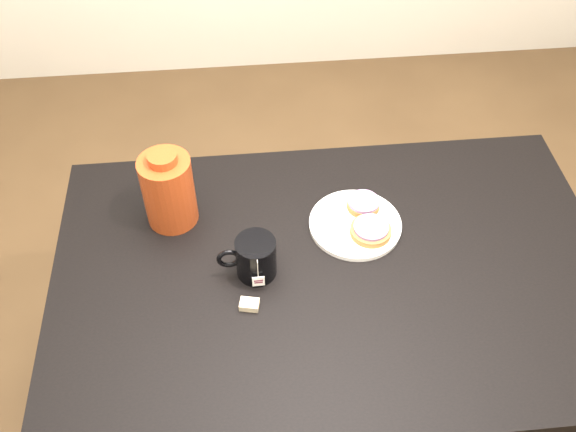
{
  "coord_description": "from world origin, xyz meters",
  "views": [
    {
      "loc": [
        -0.21,
        -0.96,
        2.02
      ],
      "look_at": [
        -0.1,
        0.14,
        0.81
      ],
      "focal_mm": 40.0,
      "sensor_mm": 36.0,
      "label": 1
    }
  ],
  "objects_px": {
    "plate": "(355,224)",
    "bagel_package": "(168,190)",
    "bagel_back": "(363,204)",
    "mug": "(255,257)",
    "bagel_front": "(371,230)",
    "table": "(333,289)",
    "teabag_pouch": "(249,304)"
  },
  "relations": [
    {
      "from": "plate",
      "to": "bagel_back",
      "type": "height_order",
      "value": "bagel_back"
    },
    {
      "from": "bagel_package",
      "to": "table",
      "type": "bearing_deg",
      "value": -28.24
    },
    {
      "from": "bagel_back",
      "to": "mug",
      "type": "height_order",
      "value": "mug"
    },
    {
      "from": "plate",
      "to": "bagel_back",
      "type": "xyz_separation_m",
      "value": [
        0.03,
        0.05,
        0.02
      ]
    },
    {
      "from": "plate",
      "to": "bagel_package",
      "type": "xyz_separation_m",
      "value": [
        -0.48,
        0.08,
        0.1
      ]
    },
    {
      "from": "plate",
      "to": "bagel_package",
      "type": "relative_size",
      "value": 1.08
    },
    {
      "from": "teabag_pouch",
      "to": "plate",
      "type": "bearing_deg",
      "value": 38.1
    },
    {
      "from": "table",
      "to": "bagel_front",
      "type": "bearing_deg",
      "value": 42.35
    },
    {
      "from": "table",
      "to": "teabag_pouch",
      "type": "height_order",
      "value": "teabag_pouch"
    },
    {
      "from": "mug",
      "to": "bagel_package",
      "type": "height_order",
      "value": "bagel_package"
    },
    {
      "from": "bagel_front",
      "to": "mug",
      "type": "xyz_separation_m",
      "value": [
        -0.3,
        -0.09,
        0.03
      ]
    },
    {
      "from": "plate",
      "to": "bagel_front",
      "type": "height_order",
      "value": "bagel_front"
    },
    {
      "from": "table",
      "to": "teabag_pouch",
      "type": "relative_size",
      "value": 31.11
    },
    {
      "from": "bagel_back",
      "to": "table",
      "type": "bearing_deg",
      "value": -118.88
    },
    {
      "from": "plate",
      "to": "bagel_package",
      "type": "distance_m",
      "value": 0.49
    },
    {
      "from": "bagel_back",
      "to": "mug",
      "type": "xyz_separation_m",
      "value": [
        -0.3,
        -0.18,
        0.03
      ]
    },
    {
      "from": "plate",
      "to": "bagel_front",
      "type": "relative_size",
      "value": 1.73
    },
    {
      "from": "plate",
      "to": "bagel_package",
      "type": "height_order",
      "value": "bagel_package"
    },
    {
      "from": "table",
      "to": "bagel_front",
      "type": "xyz_separation_m",
      "value": [
        0.11,
        0.1,
        0.11
      ]
    },
    {
      "from": "bagel_package",
      "to": "teabag_pouch",
      "type": "bearing_deg",
      "value": -58.8
    },
    {
      "from": "plate",
      "to": "bagel_front",
      "type": "distance_m",
      "value": 0.05
    },
    {
      "from": "bagel_front",
      "to": "table",
      "type": "bearing_deg",
      "value": -137.65
    },
    {
      "from": "mug",
      "to": "table",
      "type": "bearing_deg",
      "value": -5.29
    },
    {
      "from": "bagel_back",
      "to": "bagel_package",
      "type": "relative_size",
      "value": 0.51
    },
    {
      "from": "mug",
      "to": "teabag_pouch",
      "type": "distance_m",
      "value": 0.12
    },
    {
      "from": "table",
      "to": "bagel_package",
      "type": "xyz_separation_m",
      "value": [
        -0.4,
        0.22,
        0.19
      ]
    },
    {
      "from": "table",
      "to": "bagel_back",
      "type": "bearing_deg",
      "value": 61.12
    },
    {
      "from": "teabag_pouch",
      "to": "bagel_package",
      "type": "relative_size",
      "value": 0.2
    },
    {
      "from": "bagel_back",
      "to": "bagel_package",
      "type": "distance_m",
      "value": 0.51
    },
    {
      "from": "bagel_front",
      "to": "bagel_package",
      "type": "bearing_deg",
      "value": 167.03
    },
    {
      "from": "bagel_front",
      "to": "teabag_pouch",
      "type": "relative_size",
      "value": 3.11
    },
    {
      "from": "plate",
      "to": "table",
      "type": "bearing_deg",
      "value": -118.68
    }
  ]
}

